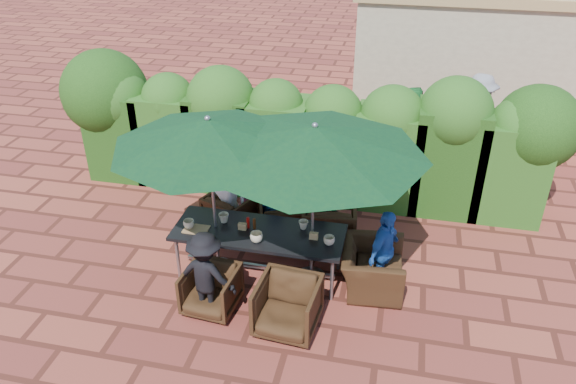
% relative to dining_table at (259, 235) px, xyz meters
% --- Properties ---
extents(ground, '(80.00, 80.00, 0.00)m').
position_rel_dining_table_xyz_m(ground, '(0.16, 0.22, -0.68)').
color(ground, brown).
rests_on(ground, ground).
extents(dining_table, '(2.44, 0.90, 0.75)m').
position_rel_dining_table_xyz_m(dining_table, '(0.00, 0.00, 0.00)').
color(dining_table, black).
rests_on(dining_table, ground).
extents(umbrella_left, '(2.66, 2.66, 2.46)m').
position_rel_dining_table_xyz_m(umbrella_left, '(-0.64, -0.01, 1.54)').
color(umbrella_left, gray).
rests_on(umbrella_left, ground).
extents(umbrella_right, '(3.01, 3.01, 2.46)m').
position_rel_dining_table_xyz_m(umbrella_right, '(0.76, 0.06, 1.54)').
color(umbrella_right, gray).
rests_on(umbrella_right, ground).
extents(chair_far_left, '(0.91, 0.88, 0.73)m').
position_rel_dining_table_xyz_m(chair_far_left, '(-0.76, 1.04, -0.31)').
color(chair_far_left, black).
rests_on(chair_far_left, ground).
extents(chair_far_mid, '(0.83, 0.80, 0.69)m').
position_rel_dining_table_xyz_m(chair_far_mid, '(0.08, 1.02, -0.33)').
color(chair_far_mid, black).
rests_on(chair_far_mid, ground).
extents(chair_far_right, '(0.91, 0.87, 0.85)m').
position_rel_dining_table_xyz_m(chair_far_right, '(0.88, 0.97, -0.25)').
color(chair_far_right, black).
rests_on(chair_far_right, ground).
extents(chair_near_left, '(0.74, 0.70, 0.70)m').
position_rel_dining_table_xyz_m(chair_near_left, '(-0.44, -0.88, -0.32)').
color(chair_near_left, black).
rests_on(chair_near_left, ground).
extents(chair_near_right, '(0.83, 0.79, 0.80)m').
position_rel_dining_table_xyz_m(chair_near_right, '(0.65, -1.03, -0.28)').
color(chair_near_right, black).
rests_on(chair_near_right, ground).
extents(chair_end_right, '(0.72, 1.03, 0.86)m').
position_rel_dining_table_xyz_m(chair_end_right, '(1.64, 0.05, -0.25)').
color(chair_end_right, black).
rests_on(chair_end_right, ground).
extents(adult_far_left, '(0.72, 0.51, 1.33)m').
position_rel_dining_table_xyz_m(adult_far_left, '(-0.78, 1.00, -0.01)').
color(adult_far_left, white).
rests_on(adult_far_left, ground).
extents(adult_far_mid, '(0.56, 0.49, 1.36)m').
position_rel_dining_table_xyz_m(adult_far_mid, '(-0.01, 0.99, 0.00)').
color(adult_far_mid, blue).
rests_on(adult_far_mid, ground).
extents(adult_far_right, '(0.67, 0.52, 1.23)m').
position_rel_dining_table_xyz_m(adult_far_right, '(0.77, 0.86, -0.06)').
color(adult_far_right, black).
rests_on(adult_far_right, ground).
extents(adult_near_left, '(0.85, 0.47, 1.26)m').
position_rel_dining_table_xyz_m(adult_near_left, '(-0.46, -0.96, -0.05)').
color(adult_near_left, black).
rests_on(adult_near_left, ground).
extents(adult_end_right, '(0.65, 0.83, 1.27)m').
position_rel_dining_table_xyz_m(adult_end_right, '(1.78, 0.05, -0.04)').
color(adult_end_right, blue).
rests_on(adult_end_right, ground).
extents(child_left, '(0.33, 0.31, 0.73)m').
position_rel_dining_table_xyz_m(child_left, '(-0.52, 1.13, -0.31)').
color(child_left, '#D64B71').
rests_on(child_left, ground).
extents(child_right, '(0.36, 0.33, 0.84)m').
position_rel_dining_table_xyz_m(child_right, '(0.39, 1.04, -0.25)').
color(child_right, '#9A54B8').
rests_on(child_right, ground).
extents(pedestrian_a, '(1.41, 1.35, 1.54)m').
position_rel_dining_table_xyz_m(pedestrian_a, '(1.99, 4.33, 0.10)').
color(pedestrian_a, '#217B33').
rests_on(pedestrian_a, ground).
extents(pedestrian_b, '(0.84, 0.58, 1.64)m').
position_rel_dining_table_xyz_m(pedestrian_b, '(2.48, 4.53, 0.14)').
color(pedestrian_b, '#D64B71').
rests_on(pedestrian_b, ground).
extents(pedestrian_c, '(1.25, 0.82, 1.80)m').
position_rel_dining_table_xyz_m(pedestrian_c, '(3.26, 4.59, 0.23)').
color(pedestrian_c, gray).
rests_on(pedestrian_c, ground).
extents(cup_a, '(0.16, 0.16, 0.13)m').
position_rel_dining_table_xyz_m(cup_a, '(-1.00, -0.13, 0.14)').
color(cup_a, beige).
rests_on(cup_a, dining_table).
extents(cup_b, '(0.15, 0.15, 0.14)m').
position_rel_dining_table_xyz_m(cup_b, '(-0.55, 0.12, 0.14)').
color(cup_b, beige).
rests_on(cup_b, dining_table).
extents(cup_c, '(0.18, 0.18, 0.14)m').
position_rel_dining_table_xyz_m(cup_c, '(0.04, -0.25, 0.14)').
color(cup_c, beige).
rests_on(cup_c, dining_table).
extents(cup_d, '(0.14, 0.14, 0.13)m').
position_rel_dining_table_xyz_m(cup_d, '(0.61, 0.20, 0.14)').
color(cup_d, beige).
rests_on(cup_d, dining_table).
extents(cup_e, '(0.16, 0.16, 0.12)m').
position_rel_dining_table_xyz_m(cup_e, '(1.03, -0.10, 0.14)').
color(cup_e, beige).
rests_on(cup_e, dining_table).
extents(ketchup_bottle, '(0.04, 0.04, 0.17)m').
position_rel_dining_table_xyz_m(ketchup_bottle, '(-0.17, 0.05, 0.16)').
color(ketchup_bottle, '#B20C0A').
rests_on(ketchup_bottle, dining_table).
extents(sauce_bottle, '(0.04, 0.04, 0.17)m').
position_rel_dining_table_xyz_m(sauce_bottle, '(-0.07, 0.05, 0.16)').
color(sauce_bottle, '#4C230C').
rests_on(sauce_bottle, dining_table).
extents(serving_tray, '(0.35, 0.25, 0.02)m').
position_rel_dining_table_xyz_m(serving_tray, '(-0.88, -0.16, 0.08)').
color(serving_tray, '#987349').
rests_on(serving_tray, dining_table).
extents(number_block_left, '(0.12, 0.06, 0.10)m').
position_rel_dining_table_xyz_m(number_block_left, '(-0.24, -0.01, 0.12)').
color(number_block_left, tan).
rests_on(number_block_left, dining_table).
extents(number_block_right, '(0.12, 0.06, 0.10)m').
position_rel_dining_table_xyz_m(number_block_right, '(0.80, -0.02, 0.12)').
color(number_block_right, tan).
rests_on(number_block_right, dining_table).
extents(hedge_wall, '(9.10, 1.60, 2.40)m').
position_rel_dining_table_xyz_m(hedge_wall, '(-0.01, 2.54, 0.59)').
color(hedge_wall, black).
rests_on(hedge_wall, ground).
extents(building, '(6.20, 3.08, 3.20)m').
position_rel_dining_table_xyz_m(building, '(3.66, 7.21, 0.93)').
color(building, beige).
rests_on(building, ground).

